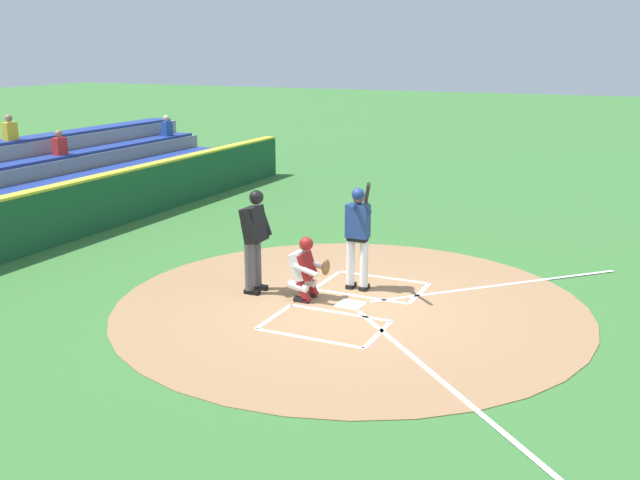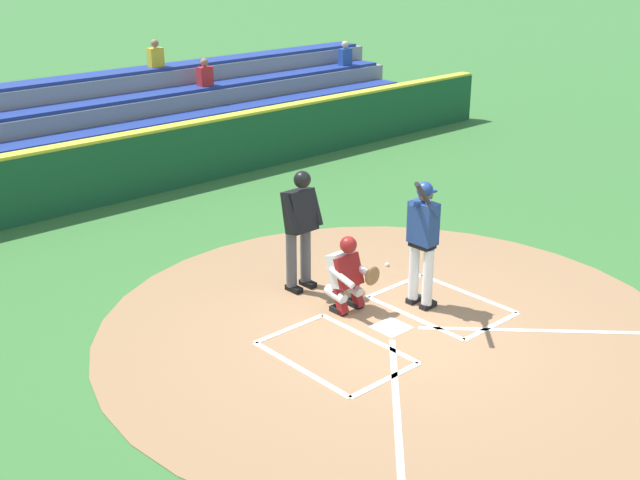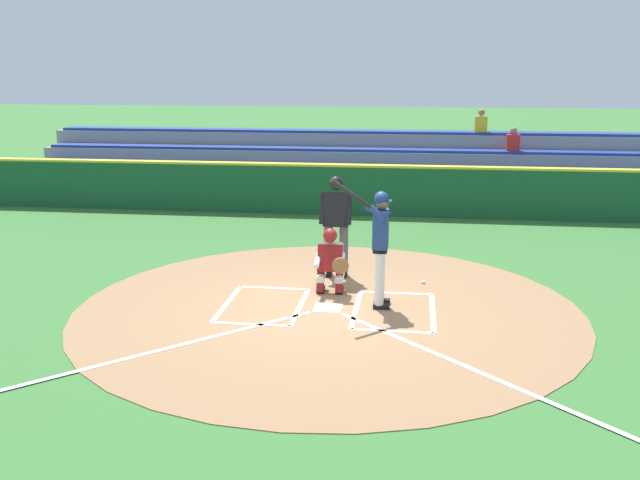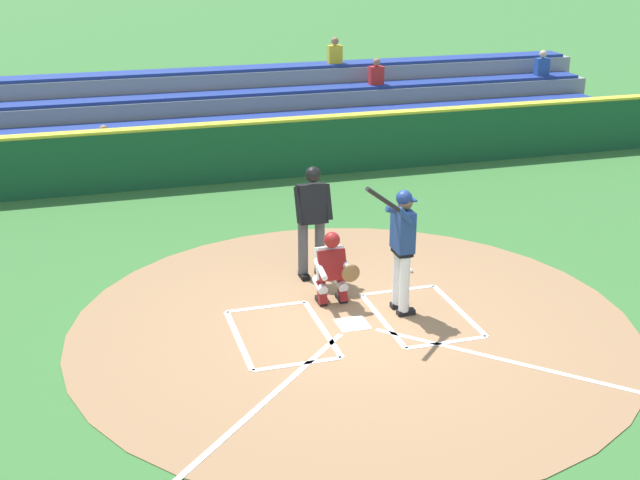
# 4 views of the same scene
# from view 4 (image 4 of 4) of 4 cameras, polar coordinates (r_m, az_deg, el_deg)

# --- Properties ---
(ground_plane) EXTENTS (120.00, 120.00, 0.00)m
(ground_plane) POSITION_cam_4_polar(r_m,az_deg,el_deg) (12.04, 2.22, -5.76)
(ground_plane) COLOR #387033
(dirt_circle) EXTENTS (8.00, 8.00, 0.01)m
(dirt_circle) POSITION_cam_4_polar(r_m,az_deg,el_deg) (12.04, 2.22, -5.73)
(dirt_circle) COLOR #99704C
(dirt_circle) RESTS_ON ground
(home_plate_and_chalk) EXTENTS (7.93, 4.91, 0.01)m
(home_plate_and_chalk) POSITION_cam_4_polar(r_m,az_deg,el_deg) (11.30, 3.65, -7.60)
(home_plate_and_chalk) COLOR white
(home_plate_and_chalk) RESTS_ON dirt_circle
(batter) EXTENTS (0.92, 0.71, 2.13)m
(batter) POSITION_cam_4_polar(r_m,az_deg,el_deg) (12.02, 5.58, -0.17)
(batter) COLOR white
(batter) RESTS_ON ground
(catcher) EXTENTS (0.59, 0.60, 1.13)m
(catcher) POSITION_cam_4_polar(r_m,az_deg,el_deg) (12.48, 0.84, -1.77)
(catcher) COLOR black
(catcher) RESTS_ON ground
(plate_umpire) EXTENTS (0.58, 0.41, 1.86)m
(plate_umpire) POSITION_cam_4_polar(r_m,az_deg,el_deg) (13.19, -0.54, 1.76)
(plate_umpire) COLOR #4C4C51
(plate_umpire) RESTS_ON ground
(baseball) EXTENTS (0.07, 0.07, 0.07)m
(baseball) POSITION_cam_4_polar(r_m,az_deg,el_deg) (13.81, 6.17, -2.08)
(baseball) COLOR white
(baseball) RESTS_ON ground
(backstop_wall) EXTENTS (22.00, 0.36, 1.31)m
(backstop_wall) POSITION_cam_4_polar(r_m,az_deg,el_deg) (18.64, -5.18, 6.04)
(backstop_wall) COLOR #19512D
(backstop_wall) RESTS_ON ground
(bleacher_stand) EXTENTS (20.00, 3.40, 2.55)m
(bleacher_stand) POSITION_cam_4_polar(r_m,az_deg,el_deg) (21.20, -6.67, 7.95)
(bleacher_stand) COLOR gray
(bleacher_stand) RESTS_ON ground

